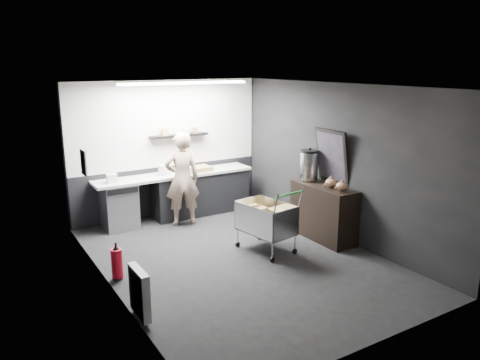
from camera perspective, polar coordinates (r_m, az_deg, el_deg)
floor at (r=7.52m, az=-0.15°, el=-9.60°), size 5.50×5.50×0.00m
ceiling at (r=6.89m, az=-0.16°, el=11.41°), size 5.50×5.50×0.00m
wall_back at (r=9.49m, az=-8.81°, el=3.80°), size 5.50×0.00×5.50m
wall_front at (r=5.04m, az=16.37°, el=-5.94°), size 5.50×0.00×5.50m
wall_left at (r=6.32m, az=-15.87°, el=-1.82°), size 0.00×5.50×5.50m
wall_right at (r=8.27m, az=11.79°, el=2.14°), size 0.00×5.50×5.50m
kitchen_wall_panel at (r=9.40m, az=-8.87°, el=6.78°), size 3.95×0.02×1.70m
dado_panel at (r=9.66m, az=-8.57°, el=-1.18°), size 3.95×0.02×1.00m
floating_shelf at (r=9.41m, az=-7.43°, el=5.42°), size 1.20×0.22×0.04m
wall_clock at (r=9.97m, az=-1.39°, el=9.10°), size 0.20×0.03×0.20m
poster at (r=7.51m, az=-18.55°, el=2.04°), size 0.02×0.30×0.40m
poster_red_band at (r=7.49m, az=-18.55°, el=2.57°), size 0.02×0.22×0.10m
radiator at (r=5.89m, az=-12.15°, el=-13.26°), size 0.10×0.50×0.60m
ceiling_strip at (r=8.53m, az=-6.75°, el=11.65°), size 2.40×0.20×0.04m
prep_counter at (r=9.45m, az=-7.07°, el=-1.75°), size 3.20×0.61×0.90m
person at (r=8.87m, az=-7.06°, el=0.13°), size 0.73×0.56×1.79m
shopping_cart at (r=7.68m, az=3.16°, el=-4.94°), size 0.74×1.08×1.09m
sideboard at (r=8.33m, az=10.05°, el=-2.98°), size 0.55×1.28×1.92m
fire_extinguisher at (r=7.00m, az=-14.78°, el=-9.66°), size 0.16×0.16×0.53m
cardboard_box at (r=9.43m, az=-5.03°, el=1.35°), size 0.50×0.40×0.09m
pink_tub at (r=9.18m, az=-9.29°, el=1.20°), size 0.20×0.20×0.20m
white_container at (r=8.81m, az=-15.37°, el=0.20°), size 0.19×0.15×0.16m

